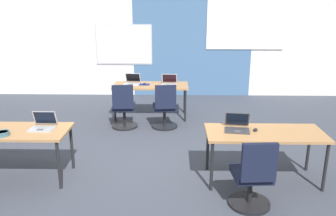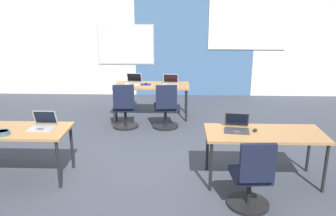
{
  "view_description": "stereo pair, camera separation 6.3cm",
  "coord_description": "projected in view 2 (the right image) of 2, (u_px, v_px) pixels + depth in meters",
  "views": [
    {
      "loc": [
        0.52,
        -5.02,
        2.39
      ],
      "look_at": [
        0.42,
        0.09,
        0.84
      ],
      "focal_mm": 36.99,
      "sensor_mm": 36.0,
      "label": 1
    },
    {
      "loc": [
        0.58,
        -5.02,
        2.39
      ],
      "look_at": [
        0.42,
        0.09,
        0.84
      ],
      "focal_mm": 36.99,
      "sensor_mm": 36.0,
      "label": 2
    }
  ],
  "objects": [
    {
      "name": "laptop_near_left_inner",
      "position": [
        43.0,
        124.0,
        4.84
      ],
      "size": [
        0.34,
        0.31,
        0.23
      ],
      "rotation": [
        0.0,
        0.0,
        -0.02
      ],
      "color": "#9E9EA3",
      "rests_on": "desk_near_left"
    },
    {
      "name": "back_wall_assembly",
      "position": [
        159.0,
        42.0,
        9.12
      ],
      "size": [
        10.0,
        0.27,
        2.8
      ],
      "color": "silver",
      "rests_on": "ground"
    },
    {
      "name": "desk_far_center",
      "position": [
        152.0,
        87.0,
        7.43
      ],
      "size": [
        1.6,
        0.7,
        0.72
      ],
      "color": "#A37547",
      "rests_on": "ground"
    },
    {
      "name": "chair_near_right_inner",
      "position": [
        251.0,
        180.0,
        4.11
      ],
      "size": [
        0.52,
        0.55,
        0.92
      ],
      "rotation": [
        0.0,
        0.0,
        3.21
      ],
      "color": "black",
      "rests_on": "ground"
    },
    {
      "name": "snack_bowl",
      "position": [
        3.0,
        132.0,
        4.57
      ],
      "size": [
        0.18,
        0.18,
        0.06
      ],
      "color": "#3D6070",
      "rests_on": "desk_near_left"
    },
    {
      "name": "laptop_far_right",
      "position": [
        170.0,
        83.0,
        7.39
      ],
      "size": [
        0.35,
        0.34,
        0.22
      ],
      "rotation": [
        0.0,
        0.0,
        -0.06
      ],
      "color": "#B7B7BC",
      "rests_on": "desk_far_center"
    },
    {
      "name": "mouse_far_left",
      "position": [
        146.0,
        84.0,
        7.43
      ],
      "size": [
        0.07,
        0.11,
        0.03
      ],
      "color": "black",
      "rests_on": "mousepad_far_left"
    },
    {
      "name": "mouse_near_right_inner",
      "position": [
        255.0,
        130.0,
        4.71
      ],
      "size": [
        0.08,
        0.11,
        0.03
      ],
      "color": "black",
      "rests_on": "desk_near_right"
    },
    {
      "name": "chair_far_left",
      "position": [
        125.0,
        110.0,
        6.83
      ],
      "size": [
        0.52,
        0.56,
        0.92
      ],
      "rotation": [
        0.0,
        0.0,
        3.22
      ],
      "color": "black",
      "rests_on": "ground"
    },
    {
      "name": "mousepad_far_left",
      "position": [
        146.0,
        84.0,
        7.43
      ],
      "size": [
        0.22,
        0.19,
        0.0
      ],
      "color": "navy",
      "rests_on": "desk_far_center"
    },
    {
      "name": "desk_near_right",
      "position": [
        264.0,
        136.0,
        4.7
      ],
      "size": [
        1.6,
        0.7,
        0.72
      ],
      "color": "#A37547",
      "rests_on": "ground"
    },
    {
      "name": "desk_near_left",
      "position": [
        11.0,
        133.0,
        4.81
      ],
      "size": [
        1.6,
        0.7,
        0.72
      ],
      "color": "#A37547",
      "rests_on": "ground"
    },
    {
      "name": "chair_far_right",
      "position": [
        166.0,
        110.0,
        6.82
      ],
      "size": [
        0.52,
        0.56,
        0.92
      ],
      "rotation": [
        0.0,
        0.0,
        3.26
      ],
      "color": "black",
      "rests_on": "ground"
    },
    {
      "name": "laptop_far_left",
      "position": [
        133.0,
        82.0,
        7.48
      ],
      "size": [
        0.36,
        0.35,
        0.22
      ],
      "rotation": [
        0.0,
        0.0,
        -0.1
      ],
      "color": "#B7B7BC",
      "rests_on": "desk_far_center"
    },
    {
      "name": "ground_plane",
      "position": [
        142.0,
        160.0,
        5.52
      ],
      "size": [
        24.0,
        24.0,
        0.0
      ],
      "color": "#383D47"
    },
    {
      "name": "laptop_near_right_inner",
      "position": [
        237.0,
        127.0,
        4.75
      ],
      "size": [
        0.37,
        0.36,
        0.22
      ],
      "rotation": [
        0.0,
        0.0,
        -0.13
      ],
      "color": "#333338",
      "rests_on": "desk_near_right"
    }
  ]
}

